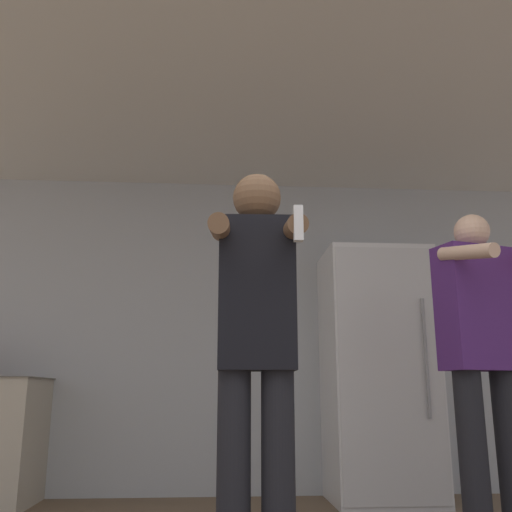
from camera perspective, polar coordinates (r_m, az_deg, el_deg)
wall_back at (r=4.76m, az=-1.88°, el=-7.54°), size 7.00×0.06×2.55m
ceiling_slab at (r=3.59m, az=-0.73°, el=16.49°), size 7.00×3.71×0.05m
refrigerator at (r=4.53m, az=12.10°, el=-11.30°), size 0.78×0.72×1.86m
person_woman_foreground at (r=2.41m, az=0.01°, el=-8.80°), size 0.40×0.45×1.73m
person_man_side at (r=3.29m, az=21.82°, el=-8.74°), size 0.58×0.59×1.75m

